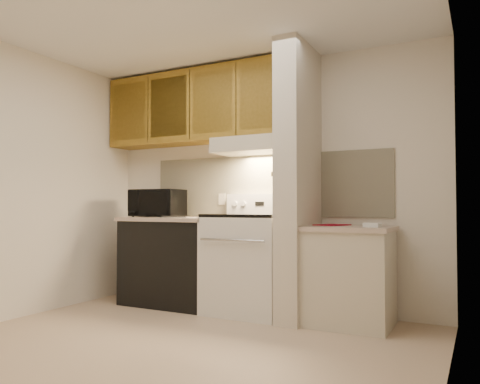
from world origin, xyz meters
The scene contains 50 objects.
floor centered at (0.00, 0.00, 0.00)m, with size 3.60×3.60×0.00m, color tan.
ceiling centered at (0.00, 0.00, 2.50)m, with size 3.60×3.60×0.00m, color white.
wall_back centered at (0.00, 1.50, 1.25)m, with size 3.60×0.02×2.50m, color silver.
wall_left centered at (-1.80, 0.00, 1.25)m, with size 0.02×3.00×2.50m, color silver.
wall_right centered at (1.80, 0.00, 1.25)m, with size 0.02×3.00×2.50m, color silver.
backsplash centered at (0.00, 1.49, 1.24)m, with size 2.60×0.02×0.63m, color beige.
range_body centered at (0.00, 1.16, 0.46)m, with size 0.76×0.65×0.92m, color silver.
oven_window centered at (0.00, 0.84, 0.50)m, with size 0.50×0.01×0.30m, color black.
oven_handle centered at (0.00, 0.80, 0.72)m, with size 0.02×0.02×0.65m, color silver.
cooktop centered at (0.00, 1.16, 0.94)m, with size 0.74×0.64×0.03m, color black.
range_backguard centered at (0.00, 1.44, 1.05)m, with size 0.76×0.08×0.20m, color silver.
range_display centered at (0.00, 1.40, 1.05)m, with size 0.10×0.01×0.04m, color black.
range_knob_left_outer centered at (-0.28, 1.40, 1.05)m, with size 0.05×0.05×0.02m, color silver.
range_knob_left_inner centered at (-0.18, 1.40, 1.05)m, with size 0.05×0.05×0.02m, color silver.
range_knob_right_inner centered at (0.18, 1.40, 1.05)m, with size 0.05×0.05×0.02m, color silver.
range_knob_right_outer centered at (0.28, 1.40, 1.05)m, with size 0.05×0.05×0.02m, color silver.
dishwasher_front centered at (-0.88, 1.17, 0.43)m, with size 1.00×0.63×0.87m, color black.
left_countertop centered at (-0.88, 1.17, 0.89)m, with size 1.04×0.67×0.04m, color #BAA291.
spoon_rest centered at (-0.76, 0.99, 0.92)m, with size 0.24×0.08×0.02m, color black.
teal_jar centered at (-1.06, 1.39, 0.96)m, with size 0.08×0.08×0.09m, color #1A5A5C.
outlet centered at (-0.48, 1.48, 1.10)m, with size 0.08×0.01×0.12m, color beige.
microwave centered at (-1.09, 1.15, 1.06)m, with size 0.53×0.36×0.29m, color black.
partition_pillar centered at (0.51, 1.15, 1.25)m, with size 0.22×0.70×2.50m, color beige.
pillar_trim centered at (0.39, 1.15, 1.30)m, with size 0.01×0.70×0.04m, color olive.
knife_strip centered at (0.39, 1.10, 1.32)m, with size 0.02×0.42×0.04m, color black.
knife_blade_a centered at (0.38, 0.95, 1.22)m, with size 0.01×0.04×0.16m, color silver.
knife_handle_a centered at (0.38, 0.95, 1.37)m, with size 0.02×0.02×0.10m, color black.
knife_blade_b centered at (0.38, 1.03, 1.21)m, with size 0.01×0.04×0.18m, color silver.
knife_handle_b centered at (0.38, 1.03, 1.37)m, with size 0.02×0.02×0.10m, color black.
knife_blade_c centered at (0.38, 1.09, 1.20)m, with size 0.01×0.04×0.20m, color silver.
knife_handle_c centered at (0.38, 1.09, 1.37)m, with size 0.02×0.02×0.10m, color black.
knife_blade_d centered at (0.38, 1.19, 1.22)m, with size 0.01×0.04×0.16m, color silver.
knife_handle_d centered at (0.38, 1.19, 1.37)m, with size 0.02×0.02×0.10m, color black.
knife_blade_e centered at (0.38, 1.25, 1.21)m, with size 0.01×0.04×0.18m, color silver.
knife_handle_e centered at (0.38, 1.27, 1.37)m, with size 0.02×0.02×0.10m, color black.
oven_mitt centered at (0.38, 1.32, 1.17)m, with size 0.03×0.10×0.24m, color gray.
right_cab_base centered at (0.97, 1.15, 0.40)m, with size 0.70×0.60×0.81m, color beige.
right_countertop centered at (0.97, 1.15, 0.83)m, with size 0.74×0.64×0.04m, color #BAA291.
red_folder centered at (0.79, 1.25, 0.85)m, with size 0.21×0.29×0.01m, color maroon.
white_box centered at (1.19, 1.05, 0.87)m, with size 0.13×0.09×0.04m, color white.
range_hood centered at (0.00, 1.28, 1.62)m, with size 0.78×0.44×0.15m, color beige.
hood_lip centered at (0.00, 1.07, 1.58)m, with size 0.78×0.04×0.06m, color beige.
upper_cabinets centered at (-0.69, 1.32, 2.08)m, with size 2.18×0.33×0.77m, color olive.
cab_door_a centered at (-1.51, 1.17, 2.08)m, with size 0.46×0.01×0.63m, color olive.
cab_gap_a centered at (-1.23, 1.16, 2.08)m, with size 0.01×0.01×0.73m, color black.
cab_door_b centered at (-0.96, 1.17, 2.08)m, with size 0.46×0.01×0.63m, color olive.
cab_gap_b centered at (-0.69, 1.16, 2.08)m, with size 0.01×0.01×0.73m, color black.
cab_door_c centered at (-0.42, 1.17, 2.08)m, with size 0.46×0.01×0.63m, color olive.
cab_gap_c centered at (-0.14, 1.16, 2.08)m, with size 0.01×0.01×0.73m, color black.
cab_door_d centered at (0.13, 1.17, 2.08)m, with size 0.46×0.01×0.63m, color olive.
Camera 1 is at (1.99, -2.88, 1.02)m, focal length 35.00 mm.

